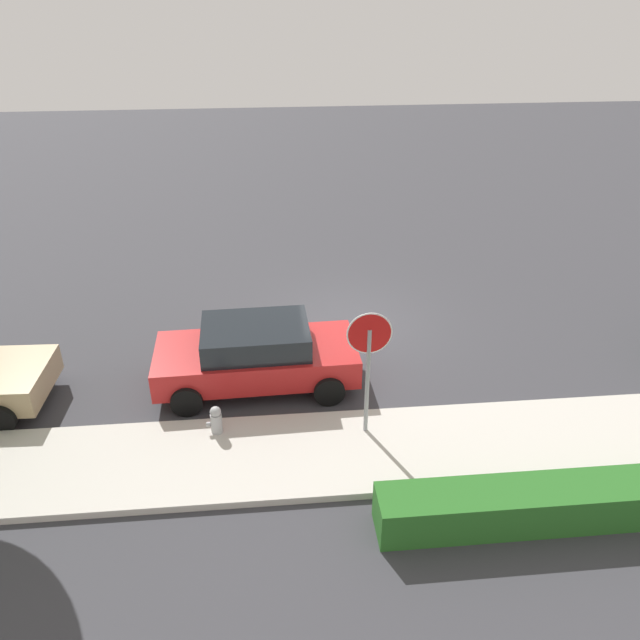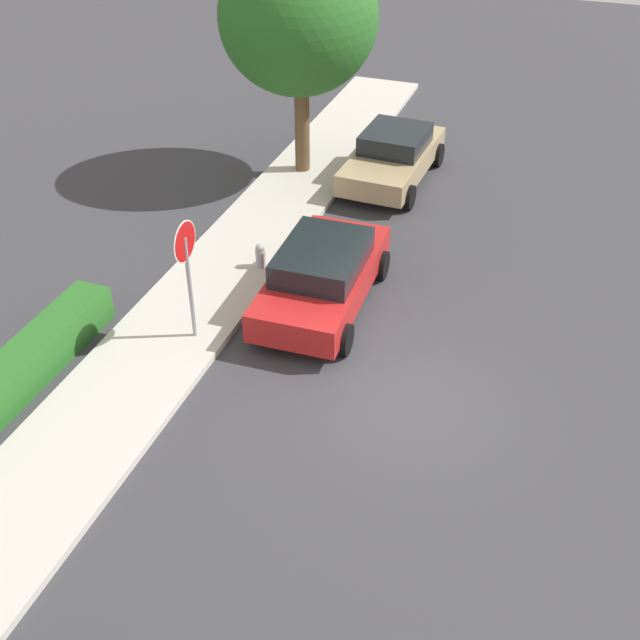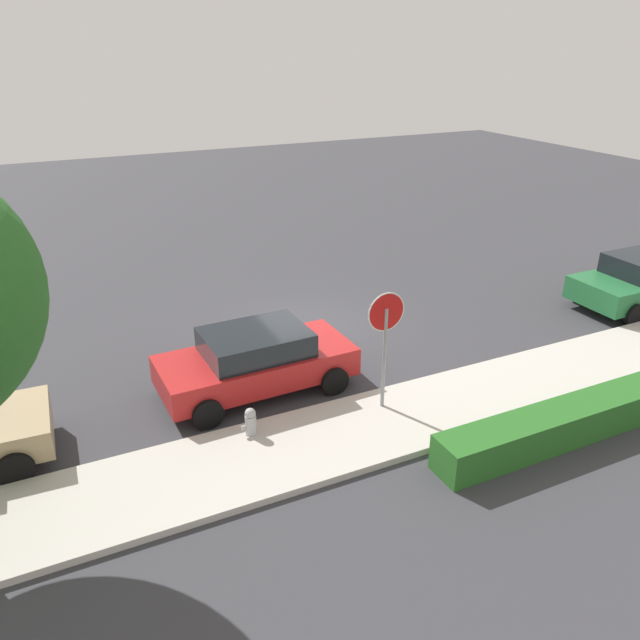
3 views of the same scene
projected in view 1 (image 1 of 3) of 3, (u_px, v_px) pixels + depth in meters
name	position (u px, v px, depth m)	size (l,w,h in m)	color
ground_plane	(350.00, 323.00, 15.87)	(60.00, 60.00, 0.00)	#38383D
sidewalk_curb	(387.00, 449.00, 11.53)	(32.00, 2.29, 0.14)	beige
stop_sign	(369.00, 354.00, 11.09)	(0.82, 0.08, 2.68)	gray
parked_car_red	(256.00, 354.00, 13.16)	(4.27, 2.15, 1.44)	red
fire_hydrant	(216.00, 422.00, 11.77)	(0.30, 0.22, 0.72)	#A5A5A8
front_yard_hedge	(570.00, 502.00, 9.99)	(6.26, 0.79, 0.71)	#286623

